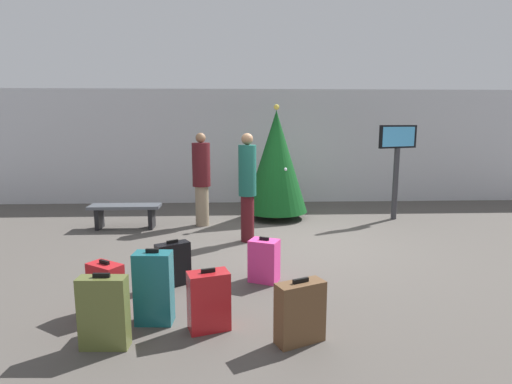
{
  "coord_description": "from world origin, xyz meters",
  "views": [
    {
      "loc": [
        -0.9,
        -6.94,
        2.09
      ],
      "look_at": [
        -0.59,
        0.1,
        0.9
      ],
      "focal_mm": 28.7,
      "sensor_mm": 36.0,
      "label": 1
    }
  ],
  "objects_px": {
    "suitcase_0": "(104,313)",
    "suitcase_3": "(209,301)",
    "traveller_1": "(247,184)",
    "suitcase_2": "(264,261)",
    "suitcase_4": "(173,264)",
    "suitcase_5": "(154,288)",
    "traveller_0": "(201,177)",
    "holiday_tree": "(276,161)",
    "waiting_bench": "(125,211)",
    "flight_info_kiosk": "(397,153)",
    "suitcase_1": "(300,312)",
    "suitcase_6": "(106,289)"
  },
  "relations": [
    {
      "from": "suitcase_0",
      "to": "suitcase_3",
      "type": "distance_m",
      "value": 1.0
    },
    {
      "from": "traveller_1",
      "to": "suitcase_0",
      "type": "bearing_deg",
      "value": -112.27
    },
    {
      "from": "suitcase_3",
      "to": "suitcase_2",
      "type": "bearing_deg",
      "value": 63.11
    },
    {
      "from": "suitcase_4",
      "to": "suitcase_5",
      "type": "xyz_separation_m",
      "value": [
        -0.04,
        -1.02,
        0.1
      ]
    },
    {
      "from": "suitcase_0",
      "to": "suitcase_4",
      "type": "bearing_deg",
      "value": 74.69
    },
    {
      "from": "suitcase_0",
      "to": "suitcase_2",
      "type": "height_order",
      "value": "suitcase_0"
    },
    {
      "from": "traveller_0",
      "to": "holiday_tree",
      "type": "bearing_deg",
      "value": 20.79
    },
    {
      "from": "traveller_0",
      "to": "suitcase_5",
      "type": "height_order",
      "value": "traveller_0"
    },
    {
      "from": "holiday_tree",
      "to": "suitcase_0",
      "type": "distance_m",
      "value": 5.73
    },
    {
      "from": "traveller_0",
      "to": "suitcase_3",
      "type": "bearing_deg",
      "value": -84.23
    },
    {
      "from": "waiting_bench",
      "to": "suitcase_5",
      "type": "bearing_deg",
      "value": -71.08
    },
    {
      "from": "suitcase_5",
      "to": "holiday_tree",
      "type": "bearing_deg",
      "value": 70.25
    },
    {
      "from": "flight_info_kiosk",
      "to": "suitcase_4",
      "type": "bearing_deg",
      "value": -140.24
    },
    {
      "from": "holiday_tree",
      "to": "suitcase_4",
      "type": "bearing_deg",
      "value": -114.02
    },
    {
      "from": "suitcase_2",
      "to": "suitcase_4",
      "type": "relative_size",
      "value": 1.0
    },
    {
      "from": "waiting_bench",
      "to": "suitcase_0",
      "type": "height_order",
      "value": "suitcase_0"
    },
    {
      "from": "holiday_tree",
      "to": "suitcase_0",
      "type": "height_order",
      "value": "holiday_tree"
    },
    {
      "from": "traveller_0",
      "to": "suitcase_1",
      "type": "height_order",
      "value": "traveller_0"
    },
    {
      "from": "traveller_1",
      "to": "waiting_bench",
      "type": "bearing_deg",
      "value": 157.32
    },
    {
      "from": "holiday_tree",
      "to": "traveller_1",
      "type": "bearing_deg",
      "value": -110.44
    },
    {
      "from": "traveller_1",
      "to": "suitcase_5",
      "type": "xyz_separation_m",
      "value": [
        -1.05,
        -2.99,
        -0.64
      ]
    },
    {
      "from": "traveller_0",
      "to": "traveller_1",
      "type": "xyz_separation_m",
      "value": [
        0.91,
        -1.19,
        0.02
      ]
    },
    {
      "from": "suitcase_5",
      "to": "suitcase_1",
      "type": "bearing_deg",
      "value": -17.01
    },
    {
      "from": "holiday_tree",
      "to": "suitcase_1",
      "type": "height_order",
      "value": "holiday_tree"
    },
    {
      "from": "flight_info_kiosk",
      "to": "suitcase_0",
      "type": "xyz_separation_m",
      "value": [
        -4.68,
        -5.04,
        -1.1
      ]
    },
    {
      "from": "suitcase_1",
      "to": "suitcase_2",
      "type": "distance_m",
      "value": 1.58
    },
    {
      "from": "holiday_tree",
      "to": "suitcase_1",
      "type": "relative_size",
      "value": 3.87
    },
    {
      "from": "flight_info_kiosk",
      "to": "traveller_1",
      "type": "distance_m",
      "value": 3.65
    },
    {
      "from": "suitcase_4",
      "to": "suitcase_6",
      "type": "xyz_separation_m",
      "value": [
        -0.61,
        -0.78,
        0.0
      ]
    },
    {
      "from": "holiday_tree",
      "to": "suitcase_5",
      "type": "bearing_deg",
      "value": -109.75
    },
    {
      "from": "flight_info_kiosk",
      "to": "suitcase_3",
      "type": "xyz_separation_m",
      "value": [
        -3.73,
        -4.74,
        -1.14
      ]
    },
    {
      "from": "suitcase_4",
      "to": "traveller_0",
      "type": "bearing_deg",
      "value": 88.12
    },
    {
      "from": "suitcase_2",
      "to": "suitcase_5",
      "type": "distance_m",
      "value": 1.66
    },
    {
      "from": "traveller_0",
      "to": "suitcase_2",
      "type": "bearing_deg",
      "value": -70.59
    },
    {
      "from": "suitcase_1",
      "to": "traveller_1",
      "type": "bearing_deg",
      "value": 97.02
    },
    {
      "from": "flight_info_kiosk",
      "to": "suitcase_5",
      "type": "xyz_separation_m",
      "value": [
        -4.31,
        -4.57,
        -1.06
      ]
    },
    {
      "from": "waiting_bench",
      "to": "traveller_0",
      "type": "height_order",
      "value": "traveller_0"
    },
    {
      "from": "suitcase_2",
      "to": "suitcase_5",
      "type": "height_order",
      "value": "suitcase_5"
    },
    {
      "from": "suitcase_4",
      "to": "suitcase_2",
      "type": "bearing_deg",
      "value": 4.37
    },
    {
      "from": "holiday_tree",
      "to": "suitcase_3",
      "type": "xyz_separation_m",
      "value": [
        -1.14,
        -4.95,
        -0.96
      ]
    },
    {
      "from": "suitcase_0",
      "to": "holiday_tree",
      "type": "bearing_deg",
      "value": 68.35
    },
    {
      "from": "flight_info_kiosk",
      "to": "traveller_1",
      "type": "bearing_deg",
      "value": -154.15
    },
    {
      "from": "suitcase_0",
      "to": "waiting_bench",
      "type": "bearing_deg",
      "value": 102.66
    },
    {
      "from": "suitcase_3",
      "to": "suitcase_5",
      "type": "xyz_separation_m",
      "value": [
        -0.58,
        0.16,
        0.08
      ]
    },
    {
      "from": "suitcase_4",
      "to": "traveller_1",
      "type": "bearing_deg",
      "value": 62.9
    },
    {
      "from": "flight_info_kiosk",
      "to": "suitcase_6",
      "type": "xyz_separation_m",
      "value": [
        -4.89,
        -4.34,
        -1.16
      ]
    },
    {
      "from": "flight_info_kiosk",
      "to": "suitcase_4",
      "type": "relative_size",
      "value": 3.38
    },
    {
      "from": "suitcase_1",
      "to": "suitcase_6",
      "type": "height_order",
      "value": "suitcase_1"
    },
    {
      "from": "flight_info_kiosk",
      "to": "suitcase_6",
      "type": "distance_m",
      "value": 6.64
    },
    {
      "from": "holiday_tree",
      "to": "suitcase_6",
      "type": "height_order",
      "value": "holiday_tree"
    }
  ]
}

